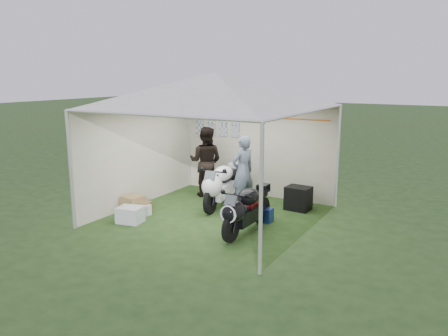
{
  "coord_description": "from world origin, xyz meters",
  "views": [
    {
      "loc": [
        4.59,
        -7.55,
        2.94
      ],
      "look_at": [
        0.02,
        0.35,
        0.99
      ],
      "focal_mm": 35.0,
      "sensor_mm": 36.0,
      "label": 1
    }
  ],
  "objects_px": {
    "motorcycle_white": "(221,184)",
    "person_blue_jacket": "(243,172)",
    "motorcycle_black": "(245,209)",
    "equipment_box": "(298,198)",
    "person_dark_jacket": "(206,162)",
    "crate_2": "(142,210)",
    "crate_3": "(142,207)",
    "crate_0": "(130,215)",
    "paddock_stand": "(263,214)",
    "crate_1": "(133,204)",
    "canopy_tent": "(215,94)"
  },
  "relations": [
    {
      "from": "motorcycle_white",
      "to": "person_blue_jacket",
      "type": "xyz_separation_m",
      "value": [
        0.44,
        0.24,
        0.29
      ]
    },
    {
      "from": "motorcycle_black",
      "to": "equipment_box",
      "type": "relative_size",
      "value": 3.38
    },
    {
      "from": "person_dark_jacket",
      "to": "motorcycle_white",
      "type": "bearing_deg",
      "value": 126.73
    },
    {
      "from": "person_blue_jacket",
      "to": "person_dark_jacket",
      "type": "bearing_deg",
      "value": -84.39
    },
    {
      "from": "crate_2",
      "to": "crate_3",
      "type": "height_order",
      "value": "crate_3"
    },
    {
      "from": "crate_0",
      "to": "motorcycle_white",
      "type": "bearing_deg",
      "value": 60.95
    },
    {
      "from": "paddock_stand",
      "to": "crate_3",
      "type": "bearing_deg",
      "value": -161.78
    },
    {
      "from": "person_dark_jacket",
      "to": "person_blue_jacket",
      "type": "bearing_deg",
      "value": 147.56
    },
    {
      "from": "motorcycle_white",
      "to": "motorcycle_black",
      "type": "bearing_deg",
      "value": -52.38
    },
    {
      "from": "crate_0",
      "to": "crate_1",
      "type": "bearing_deg",
      "value": 127.32
    },
    {
      "from": "person_blue_jacket",
      "to": "crate_0",
      "type": "height_order",
      "value": "person_blue_jacket"
    },
    {
      "from": "paddock_stand",
      "to": "crate_0",
      "type": "xyz_separation_m",
      "value": [
        -2.31,
        -1.43,
        0.02
      ]
    },
    {
      "from": "equipment_box",
      "to": "crate_1",
      "type": "bearing_deg",
      "value": -147.93
    },
    {
      "from": "motorcycle_white",
      "to": "paddock_stand",
      "type": "bearing_deg",
      "value": -26.84
    },
    {
      "from": "person_blue_jacket",
      "to": "crate_2",
      "type": "xyz_separation_m",
      "value": [
        -1.58,
        -1.61,
        -0.7
      ]
    },
    {
      "from": "motorcycle_white",
      "to": "person_dark_jacket",
      "type": "height_order",
      "value": "person_dark_jacket"
    },
    {
      "from": "person_dark_jacket",
      "to": "crate_0",
      "type": "xyz_separation_m",
      "value": [
        -0.24,
        -2.5,
        -0.7
      ]
    },
    {
      "from": "equipment_box",
      "to": "crate_1",
      "type": "distance_m",
      "value": 3.66
    },
    {
      "from": "motorcycle_white",
      "to": "motorcycle_black",
      "type": "relative_size",
      "value": 1.09
    },
    {
      "from": "paddock_stand",
      "to": "person_dark_jacket",
      "type": "height_order",
      "value": "person_dark_jacket"
    },
    {
      "from": "equipment_box",
      "to": "crate_2",
      "type": "height_order",
      "value": "equipment_box"
    },
    {
      "from": "motorcycle_white",
      "to": "equipment_box",
      "type": "xyz_separation_m",
      "value": [
        1.61,
        0.67,
        -0.27
      ]
    },
    {
      "from": "crate_0",
      "to": "crate_1",
      "type": "xyz_separation_m",
      "value": [
        -0.45,
        0.59,
        0.02
      ]
    },
    {
      "from": "crate_0",
      "to": "person_dark_jacket",
      "type": "bearing_deg",
      "value": 84.49
    },
    {
      "from": "motorcycle_black",
      "to": "crate_2",
      "type": "distance_m",
      "value": 2.43
    },
    {
      "from": "equipment_box",
      "to": "crate_0",
      "type": "height_order",
      "value": "equipment_box"
    },
    {
      "from": "crate_0",
      "to": "crate_2",
      "type": "xyz_separation_m",
      "value": [
        -0.1,
        0.49,
        -0.05
      ]
    },
    {
      "from": "canopy_tent",
      "to": "crate_0",
      "type": "relative_size",
      "value": 11.68
    },
    {
      "from": "paddock_stand",
      "to": "equipment_box",
      "type": "relative_size",
      "value": 0.72
    },
    {
      "from": "equipment_box",
      "to": "crate_0",
      "type": "relative_size",
      "value": 1.08
    },
    {
      "from": "canopy_tent",
      "to": "equipment_box",
      "type": "xyz_separation_m",
      "value": [
        1.35,
        1.32,
        -2.31
      ]
    },
    {
      "from": "canopy_tent",
      "to": "crate_3",
      "type": "xyz_separation_m",
      "value": [
        -1.5,
        -0.62,
        -2.45
      ]
    },
    {
      "from": "motorcycle_black",
      "to": "person_dark_jacket",
      "type": "bearing_deg",
      "value": 138.35
    },
    {
      "from": "paddock_stand",
      "to": "crate_2",
      "type": "relative_size",
      "value": 1.21
    },
    {
      "from": "motorcycle_black",
      "to": "paddock_stand",
      "type": "bearing_deg",
      "value": 90.0
    },
    {
      "from": "crate_1",
      "to": "crate_2",
      "type": "xyz_separation_m",
      "value": [
        0.35,
        -0.1,
        -0.06
      ]
    },
    {
      "from": "person_blue_jacket",
      "to": "equipment_box",
      "type": "distance_m",
      "value": 1.36
    },
    {
      "from": "person_dark_jacket",
      "to": "crate_1",
      "type": "distance_m",
      "value": 2.14
    },
    {
      "from": "paddock_stand",
      "to": "crate_0",
      "type": "relative_size",
      "value": 0.78
    },
    {
      "from": "crate_1",
      "to": "person_blue_jacket",
      "type": "bearing_deg",
      "value": 38.08
    },
    {
      "from": "motorcycle_white",
      "to": "equipment_box",
      "type": "distance_m",
      "value": 1.76
    },
    {
      "from": "motorcycle_black",
      "to": "person_dark_jacket",
      "type": "xyz_separation_m",
      "value": [
        -2.05,
        1.87,
        0.37
      ]
    },
    {
      "from": "canopy_tent",
      "to": "crate_3",
      "type": "bearing_deg",
      "value": -157.58
    },
    {
      "from": "crate_3",
      "to": "motorcycle_black",
      "type": "bearing_deg",
      "value": 0.49
    },
    {
      "from": "equipment_box",
      "to": "crate_0",
      "type": "xyz_separation_m",
      "value": [
        -2.64,
        -2.53,
        -0.1
      ]
    },
    {
      "from": "canopy_tent",
      "to": "crate_2",
      "type": "distance_m",
      "value": 2.92
    },
    {
      "from": "person_dark_jacket",
      "to": "crate_1",
      "type": "xyz_separation_m",
      "value": [
        -0.69,
        -1.9,
        -0.68
      ]
    },
    {
      "from": "equipment_box",
      "to": "crate_3",
      "type": "height_order",
      "value": "equipment_box"
    },
    {
      "from": "person_dark_jacket",
      "to": "crate_0",
      "type": "distance_m",
      "value": 2.6
    },
    {
      "from": "person_dark_jacket",
      "to": "crate_2",
      "type": "height_order",
      "value": "person_dark_jacket"
    }
  ]
}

